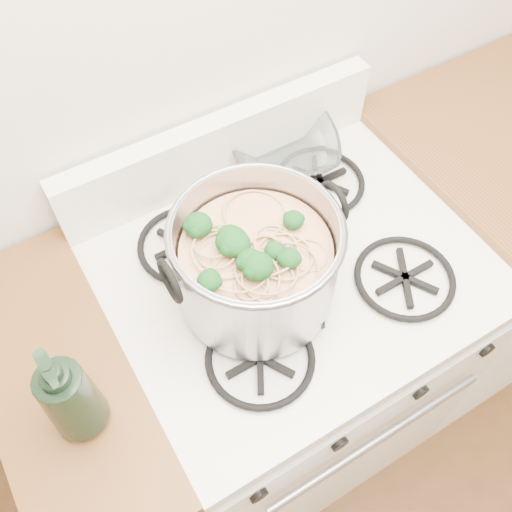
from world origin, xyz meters
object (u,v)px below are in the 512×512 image
object	(u,v)px
gas_range	(285,360)
glass_bowl	(284,153)
bottle	(66,393)
spatula	(316,219)
stock_pot	(256,264)

from	to	relation	value
gas_range	glass_bowl	bearing A→B (deg)	61.90
bottle	spatula	bearing A→B (deg)	10.49
gas_range	glass_bowl	size ratio (longest dim) A/B	9.40
gas_range	spatula	world-z (taller)	spatula
stock_pot	glass_bowl	xyz separation A→B (m)	(0.24, 0.28, -0.08)
glass_bowl	gas_range	bearing A→B (deg)	-118.10
stock_pot	bottle	xyz separation A→B (m)	(-0.38, -0.07, 0.02)
gas_range	glass_bowl	xyz separation A→B (m)	(0.14, 0.25, 0.50)
gas_range	stock_pot	world-z (taller)	stock_pot
gas_range	glass_bowl	world-z (taller)	glass_bowl
gas_range	bottle	distance (m)	0.78
gas_range	bottle	bearing A→B (deg)	-169.27
spatula	glass_bowl	distance (m)	0.20
glass_bowl	bottle	distance (m)	0.72
spatula	glass_bowl	size ratio (longest dim) A/B	3.15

